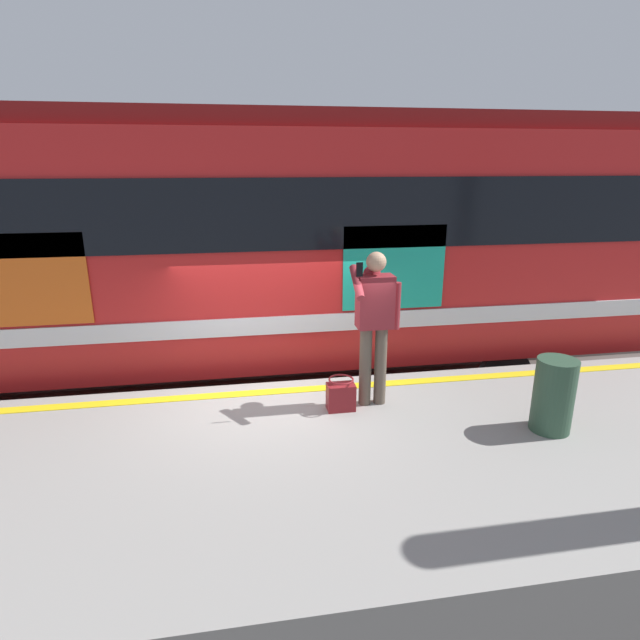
# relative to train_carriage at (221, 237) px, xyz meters

# --- Properties ---
(ground_plane) EXTENTS (26.22, 26.22, 0.00)m
(ground_plane) POSITION_rel_train_carriage_xyz_m (-0.62, 1.80, -2.65)
(ground_plane) COLOR #4C4742
(platform) EXTENTS (17.48, 3.62, 1.02)m
(platform) POSITION_rel_train_carriage_xyz_m (-0.62, 3.62, -2.14)
(platform) COLOR gray
(platform) RESTS_ON ground
(safety_line) EXTENTS (17.13, 0.16, 0.01)m
(safety_line) POSITION_rel_train_carriage_xyz_m (-0.62, 2.10, -1.63)
(safety_line) COLOR yellow
(safety_line) RESTS_ON platform
(track_rail_near) EXTENTS (22.72, 0.08, 0.16)m
(track_rail_near) POSITION_rel_train_carriage_xyz_m (-0.62, 0.71, -2.57)
(track_rail_near) COLOR slate
(track_rail_near) RESTS_ON ground
(track_rail_far) EXTENTS (22.72, 0.08, 0.16)m
(track_rail_far) POSITION_rel_train_carriage_xyz_m (-0.62, -0.72, -2.57)
(track_rail_far) COLOR slate
(track_rail_far) RESTS_ON ground
(train_carriage) EXTENTS (13.00, 2.88, 4.23)m
(train_carriage) POSITION_rel_train_carriage_xyz_m (0.00, 0.00, 0.00)
(train_carriage) COLOR red
(train_carriage) RESTS_ON ground
(passenger) EXTENTS (0.57, 0.55, 1.79)m
(passenger) POSITION_rel_train_carriage_xyz_m (-1.70, 2.59, -0.56)
(passenger) COLOR brown
(passenger) RESTS_ON platform
(handbag) EXTENTS (0.32, 0.29, 0.38)m
(handbag) POSITION_rel_train_carriage_xyz_m (-1.30, 2.70, -1.46)
(handbag) COLOR maroon
(handbag) RESTS_ON platform
(trash_bin) EXTENTS (0.41, 0.41, 0.79)m
(trash_bin) POSITION_rel_train_carriage_xyz_m (-3.39, 3.52, -1.23)
(trash_bin) COLOR #2D4C38
(trash_bin) RESTS_ON platform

